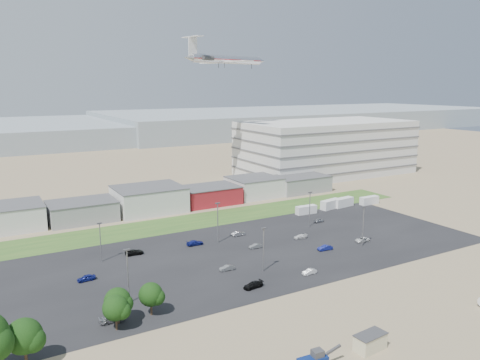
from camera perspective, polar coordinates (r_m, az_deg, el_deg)
ground at (r=102.86m, az=5.64°, el=-12.32°), size 700.00×700.00×0.00m
parking_lot at (r=120.88m, az=2.06°, el=-8.57°), size 120.00×50.00×0.01m
grass_strip at (r=145.71m, az=-6.30°, el=-5.12°), size 160.00×16.00×0.02m
hills_backdrop at (r=404.49m, az=-16.12°, el=5.74°), size 700.00×200.00×9.00m
building_row at (r=156.77m, az=-14.85°, el=-2.74°), size 170.00×20.00×8.00m
parking_garage at (r=226.41m, az=10.42°, el=3.91°), size 80.00×40.00×25.00m
portable_shed at (r=81.27m, az=15.58°, el=-18.46°), size 5.65×3.27×2.74m
box_trailer_a at (r=155.25m, az=8.07°, el=-3.61°), size 7.29×2.55×2.70m
box_trailer_b at (r=163.12m, az=10.99°, el=-2.91°), size 8.54×4.14×3.07m
box_trailer_c at (r=166.74m, az=12.48°, el=-2.66°), size 8.41×3.55×3.06m
box_trailer_d at (r=172.33m, az=15.47°, el=-2.41°), size 7.33×2.29×2.75m
tree_left at (r=79.91m, az=-24.81°, el=-17.28°), size 5.75×5.75×8.63m
tree_mid at (r=85.62m, az=-14.92°, el=-15.14°), size 4.76×4.76×7.14m
tree_right at (r=87.55m, az=-14.70°, el=-14.38°), size 5.00×5.00×7.50m
tree_near at (r=89.24m, az=-10.81°, el=-13.83°), size 4.71×4.71×7.07m
lightpole_front_l at (r=93.92m, az=-13.50°, el=-11.35°), size 1.28×0.53×10.91m
lightpole_front_m at (r=106.43m, az=2.87°, el=-8.48°), size 1.20×0.50×10.22m
lightpole_front_r at (r=126.56m, az=14.76°, el=-5.48°), size 1.26×0.52×10.70m
lightpole_back_l at (r=116.84m, az=-16.64°, el=-7.28°), size 1.13×0.47×9.60m
lightpole_back_m at (r=125.09m, az=-2.73°, el=-5.24°), size 1.29×0.54×10.97m
lightpole_back_r at (r=140.38m, az=8.49°, el=-3.57°), size 1.25×0.52×10.60m
airliner at (r=200.86m, az=-1.59°, el=14.50°), size 48.36×37.45×12.84m
parked_car_0 at (r=131.23m, az=14.69°, el=-7.06°), size 4.23×2.20×1.14m
parked_car_1 at (r=122.68m, az=10.33°, el=-8.13°), size 4.07×1.79×1.30m
parked_car_3 at (r=99.64m, az=1.62°, el=-12.67°), size 4.59×2.25×1.28m
parked_car_4 at (r=108.33m, az=-1.59°, el=-10.66°), size 3.64×1.44×1.18m
parked_car_5 at (r=108.12m, az=-18.23°, el=-11.27°), size 3.99×1.90×1.32m
parked_car_6 at (r=124.94m, az=-5.51°, el=-7.63°), size 4.56×1.94×1.31m
parked_car_7 at (r=122.21m, az=1.88°, el=-8.06°), size 3.54×1.47×1.14m
parked_car_8 at (r=146.50m, az=9.60°, el=-4.88°), size 3.68×1.87×1.20m
parked_car_9 at (r=120.64m, az=-12.77°, el=-8.58°), size 4.70×2.43×1.27m
parked_car_10 at (r=89.68m, az=-15.36°, el=-15.98°), size 4.55×2.06×1.29m
parked_car_11 at (r=131.83m, az=-0.16°, el=-6.55°), size 3.90×1.43×1.28m
parked_car_12 at (r=130.76m, az=7.37°, el=-6.85°), size 3.91×2.01×1.09m
parked_car_13 at (r=107.41m, az=8.46°, el=-11.00°), size 3.54×1.36×1.15m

